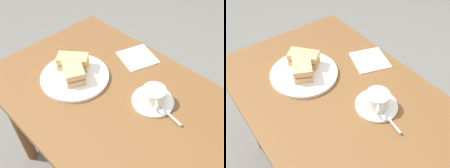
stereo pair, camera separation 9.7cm
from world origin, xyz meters
TOP-DOWN VIEW (x-y plane):
  - dining_table at (0.00, 0.00)m, footprint 1.19×0.69m
  - sandwich_plate at (-0.26, -0.05)m, footprint 0.29×0.29m
  - sandwich_front at (-0.26, -0.05)m, footprint 0.15×0.12m
  - sandwich_back at (-0.31, -0.02)m, footprint 0.14×0.13m
  - coffee_saucer at (0.05, 0.08)m, footprint 0.16×0.16m
  - coffee_cup at (0.05, 0.08)m, footprint 0.10×0.10m
  - spoon at (0.13, 0.07)m, footprint 0.10×0.03m
  - napkin at (-0.16, 0.24)m, footprint 0.19×0.19m

SIDE VIEW (x-z plane):
  - dining_table at x=0.00m, z-range 0.24..0.94m
  - napkin at x=-0.16m, z-range 0.70..0.71m
  - coffee_saucer at x=0.05m, z-range 0.70..0.71m
  - sandwich_plate at x=-0.26m, z-range 0.70..0.72m
  - spoon at x=0.13m, z-range 0.71..0.72m
  - coffee_cup at x=0.05m, z-range 0.72..0.78m
  - sandwich_front at x=-0.26m, z-range 0.72..0.78m
  - sandwich_back at x=-0.31m, z-range 0.72..0.78m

